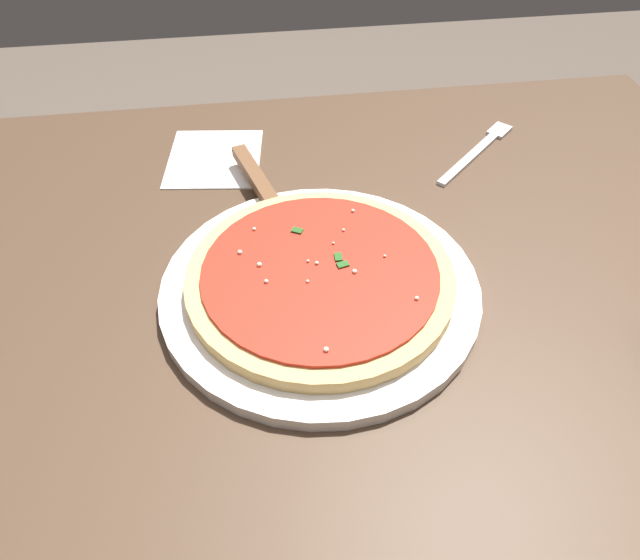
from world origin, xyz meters
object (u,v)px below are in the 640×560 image
at_px(pizza, 320,277).
at_px(napkin_folded_right, 215,158).
at_px(serving_plate, 320,289).
at_px(pizza_server, 266,195).
at_px(fork, 479,149).

distance_m(pizza, napkin_folded_right, 0.29).
xyz_separation_m(serving_plate, pizza_server, (-0.04, 0.16, 0.01)).
xyz_separation_m(pizza_server, fork, (0.30, 0.09, -0.02)).
bearing_deg(serving_plate, pizza, 114.02).
height_order(pizza, napkin_folded_right, pizza).
xyz_separation_m(napkin_folded_right, fork, (0.36, -0.03, 0.00)).
bearing_deg(pizza_server, serving_plate, -74.31).
height_order(pizza, fork, pizza).
xyz_separation_m(serving_plate, napkin_folded_right, (-0.11, 0.27, -0.01)).
bearing_deg(serving_plate, fork, 43.08).
relative_size(napkin_folded_right, fork, 0.95).
bearing_deg(fork, napkin_folded_right, 174.94).
distance_m(pizza_server, fork, 0.31).
height_order(pizza, pizza_server, pizza).
height_order(pizza_server, napkin_folded_right, pizza_server).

